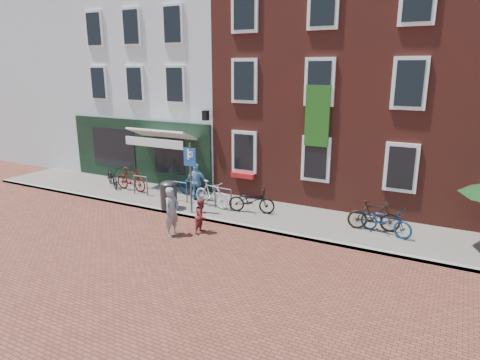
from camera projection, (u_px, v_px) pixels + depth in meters
The scene contains 18 objects.
ground at pixel (195, 219), 15.21m from camera, with size 80.00×80.00×0.00m, color brown.
sidewalk at pixel (238, 210), 16.03m from camera, with size 24.00×3.00×0.10m, color slate.
building_stucco at pixel (187, 83), 22.29m from camera, with size 8.00×8.00×9.00m, color silver.
building_brick_mid at pixel (315, 74), 19.02m from camera, with size 6.00×8.00×10.00m, color maroon.
building_brick_right at pixel (464, 75), 16.32m from camera, with size 6.00×8.00×10.00m, color maroon.
filler_left at pixel (85, 81), 25.66m from camera, with size 7.00×8.00×9.00m, color silver.
litter_bin at pixel (169, 193), 15.90m from camera, with size 0.63×0.63×1.16m.
parking_sign at pixel (190, 168), 15.14m from camera, with size 0.50×0.08×2.60m.
woman at pixel (172, 212), 13.53m from camera, with size 0.59×0.39×1.62m, color gray.
boy at pixel (202, 216), 13.83m from camera, with size 0.57×0.44×1.17m, color maroon.
cafe_person at pixel (197, 182), 16.89m from camera, with size 0.88×0.37×1.51m, color #74A7CF.
bicycle_0 at pixel (112, 176), 18.97m from camera, with size 0.60×1.73×0.91m, color black.
bicycle_1 at pixel (131, 179), 18.26m from camera, with size 0.47×1.68×1.01m, color #4D0C0C.
bicycle_2 at pixel (192, 187), 17.34m from camera, with size 0.60×1.73×0.91m, color #041B51.
bicycle_3 at pixel (211, 194), 16.16m from camera, with size 0.47×1.68×1.01m, color #B5B5B7.
bicycle_4 at pixel (252, 201), 15.49m from camera, with size 0.60×1.73×0.91m, color black.
bicycle_5 at pixel (374, 216), 13.75m from camera, with size 0.47×1.68×1.01m, color black.
bicycle_6 at pixel (386, 221), 13.46m from camera, with size 0.60×1.73×0.91m, color #112E4D.
Camera 1 is at (8.12, -11.93, 5.28)m, focal length 31.50 mm.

